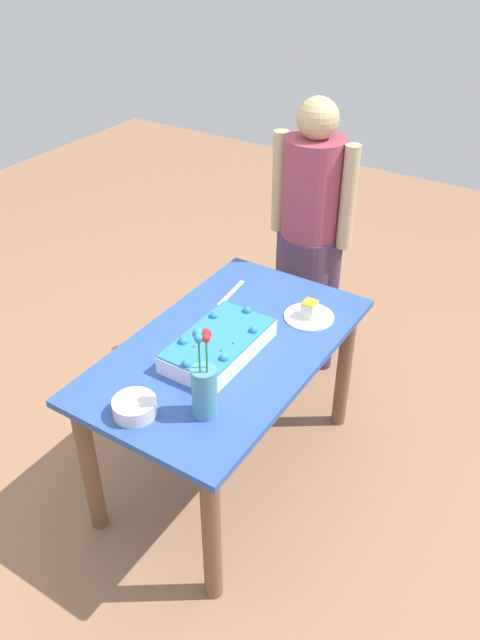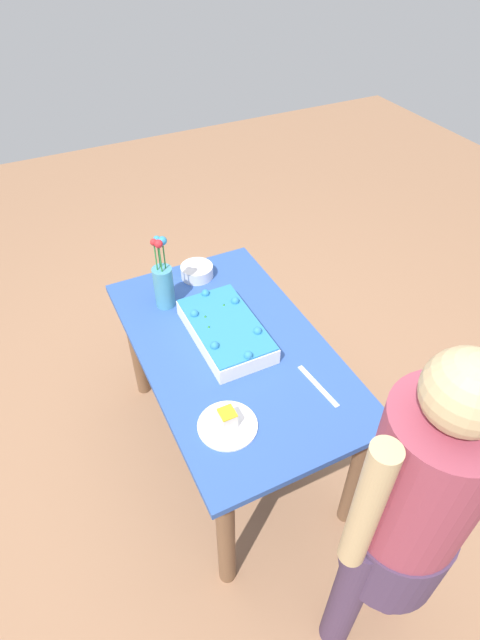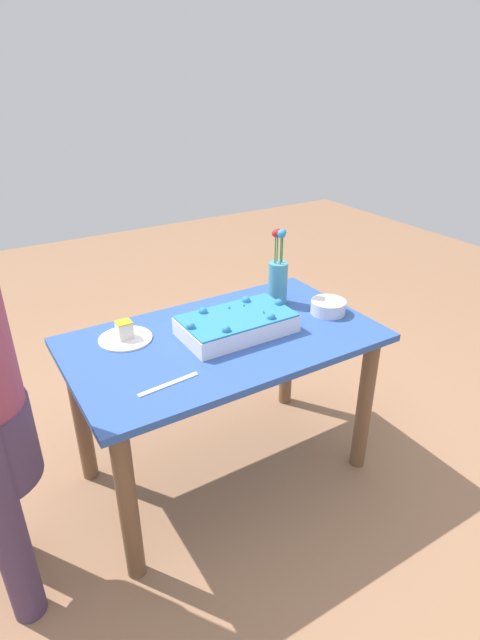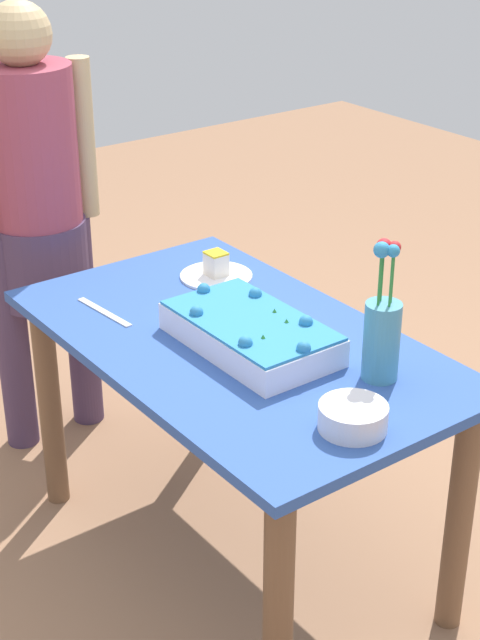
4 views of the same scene
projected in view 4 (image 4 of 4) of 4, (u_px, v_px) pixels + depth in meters
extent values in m
plane|color=#9A6D4E|center=(236.00, 554.00, 2.92)|extent=(8.00, 8.00, 0.00)
cube|color=#2F53A1|center=(236.00, 343.00, 2.60)|extent=(1.28, 0.75, 0.03)
cylinder|color=brown|center=(459.00, 517.00, 2.51)|extent=(0.07, 0.07, 0.69)
cylinder|color=brown|center=(209.00, 351.00, 3.33)|extent=(0.07, 0.07, 0.69)
cylinder|color=brown|center=(278.00, 616.00, 2.20)|extent=(0.07, 0.07, 0.69)
cylinder|color=brown|center=(50.00, 405.00, 3.01)|extent=(0.07, 0.07, 0.69)
cube|color=white|center=(251.00, 334.00, 2.53)|extent=(0.47, 0.27, 0.07)
cube|color=#2B7EBA|center=(251.00, 320.00, 2.51)|extent=(0.46, 0.26, 0.01)
sphere|color=#2B7EBA|center=(204.00, 290.00, 2.66)|extent=(0.04, 0.04, 0.04)
sphere|color=#2B7EBA|center=(196.00, 312.00, 2.54)|extent=(0.04, 0.04, 0.04)
sphere|color=#2B7EBA|center=(245.00, 343.00, 2.38)|extent=(0.04, 0.04, 0.04)
sphere|color=#2B7EBA|center=(304.00, 348.00, 2.36)|extent=(0.04, 0.04, 0.04)
sphere|color=#2B7EBA|center=(306.00, 322.00, 2.49)|extent=(0.04, 0.04, 0.04)
sphere|color=#2B7EBA|center=(255.00, 294.00, 2.64)|extent=(0.04, 0.04, 0.04)
cone|color=#2D8438|center=(287.00, 322.00, 2.49)|extent=(0.02, 0.02, 0.02)
cone|color=#2D8438|center=(263.00, 338.00, 2.41)|extent=(0.02, 0.02, 0.02)
cone|color=#2D8438|center=(275.00, 312.00, 2.55)|extent=(0.02, 0.02, 0.02)
cylinder|color=white|center=(216.00, 276.00, 2.95)|extent=(0.22, 0.22, 0.01)
cube|color=#F4E8CF|center=(216.00, 264.00, 2.93)|extent=(0.06, 0.06, 0.07)
cube|color=yellow|center=(216.00, 253.00, 2.92)|extent=(0.06, 0.06, 0.01)
cube|color=silver|center=(104.00, 312.00, 2.73)|extent=(0.24, 0.04, 0.00)
cylinder|color=teal|center=(381.00, 341.00, 2.36)|extent=(0.09, 0.09, 0.20)
cylinder|color=#2D8438|center=(382.00, 274.00, 2.30)|extent=(0.01, 0.01, 0.14)
sphere|color=red|center=(384.00, 246.00, 2.27)|extent=(0.04, 0.04, 0.04)
cylinder|color=#2D8438|center=(380.00, 278.00, 2.28)|extent=(0.01, 0.01, 0.14)
sphere|color=teal|center=(382.00, 250.00, 2.25)|extent=(0.04, 0.04, 0.04)
cylinder|color=#2D8438|center=(391.00, 279.00, 2.27)|extent=(0.01, 0.01, 0.14)
sphere|color=teal|center=(393.00, 251.00, 2.24)|extent=(0.03, 0.03, 0.03)
cylinder|color=#2D8438|center=(393.00, 275.00, 2.29)|extent=(0.01, 0.01, 0.14)
sphere|color=red|center=(395.00, 247.00, 2.26)|extent=(0.03, 0.03, 0.03)
cylinder|color=silver|center=(353.00, 417.00, 2.18)|extent=(0.16, 0.16, 0.06)
cylinder|color=#483553|center=(13.00, 343.00, 3.29)|extent=(0.11, 0.11, 0.78)
cylinder|color=#483553|center=(82.00, 322.00, 3.43)|extent=(0.11, 0.11, 0.78)
cylinder|color=#483553|center=(41.00, 260.00, 3.24)|extent=(0.31, 0.32, 0.28)
cylinder|color=#983C4F|center=(30.00, 148.00, 3.07)|extent=(0.30, 0.30, 0.52)
sphere|color=tan|center=(19.00, 34.00, 2.92)|extent=(0.20, 0.20, 0.20)
cylinder|color=tan|center=(83.00, 138.00, 3.17)|extent=(0.08, 0.08, 0.52)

